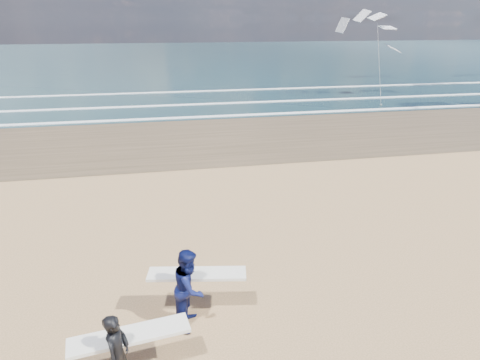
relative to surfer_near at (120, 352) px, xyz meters
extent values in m
cube|color=#4A3C27|center=(19.71, 17.96, -0.84)|extent=(220.00, 12.00, 0.01)
cube|color=#193337|center=(19.71, 71.96, -0.84)|extent=(220.00, 100.00, 0.02)
cube|color=white|center=(19.71, 22.76, -0.79)|extent=(220.00, 0.50, 0.05)
cube|color=white|center=(19.71, 27.46, -0.79)|extent=(220.00, 0.50, 0.05)
cube|color=white|center=(19.71, 33.96, -0.79)|extent=(220.00, 0.50, 0.05)
imported|color=black|center=(-0.03, -0.06, -0.02)|extent=(0.56, 0.70, 1.65)
cube|color=white|center=(0.17, 0.29, 0.09)|extent=(2.25, 0.83, 0.07)
imported|color=#0D1449|center=(1.38, 1.58, 0.08)|extent=(0.97, 1.09, 1.84)
cube|color=white|center=(1.58, 1.93, 0.18)|extent=(2.26, 0.90, 0.07)
cube|color=slate|center=(18.46, 24.46, -0.79)|extent=(0.12, 0.12, 0.10)
camera|label=1|loc=(0.91, -6.33, 5.55)|focal=32.00mm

